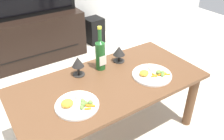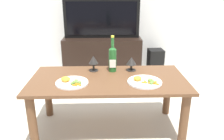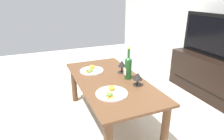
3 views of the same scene
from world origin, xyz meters
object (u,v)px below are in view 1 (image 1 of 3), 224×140
at_px(goblet_left, 78,63).
at_px(dinner_plate_right, 152,74).
at_px(floor_speaker, 94,30).
at_px(wine_bottle, 100,53).
at_px(dinner_plate_left, 77,104).
at_px(dining_table, 109,92).
at_px(goblet_right, 119,52).
at_px(tv_stand, 35,39).

relative_size(goblet_left, dinner_plate_right, 0.51).
height_order(floor_speaker, wine_bottle, wine_bottle).
bearing_deg(wine_bottle, dinner_plate_left, -139.99).
relative_size(dining_table, goblet_left, 9.20).
xyz_separation_m(goblet_left, dinner_plate_left, (-0.16, -0.30, -0.08)).
height_order(dining_table, floor_speaker, dining_table).
height_order(goblet_left, dinner_plate_left, goblet_left).
bearing_deg(wine_bottle, dining_table, -103.36).
height_order(wine_bottle, dinner_plate_left, wine_bottle).
relative_size(goblet_right, dinner_plate_right, 0.46).
distance_m(goblet_left, dinner_plate_right, 0.53).
height_order(tv_stand, goblet_left, goblet_left).
bearing_deg(dining_table, tv_stand, 92.68).
xyz_separation_m(wine_bottle, dinner_plate_left, (-0.34, -0.28, -0.12)).
distance_m(dining_table, tv_stand, 1.49).
xyz_separation_m(tv_stand, wine_bottle, (0.11, -1.31, 0.36)).
relative_size(floor_speaker, goblet_right, 2.67).
distance_m(tv_stand, wine_bottle, 1.36).
xyz_separation_m(tv_stand, goblet_right, (0.29, -1.29, 0.32)).
bearing_deg(wine_bottle, dinner_plate_right, -48.32).
height_order(goblet_left, dinner_plate_right, goblet_left).
distance_m(goblet_left, goblet_right, 0.35).
height_order(goblet_right, dinner_plate_right, goblet_right).
bearing_deg(goblet_left, dining_table, -55.31).
distance_m(dining_table, floor_speaker, 1.70).
distance_m(tv_stand, floor_speaker, 0.82).
xyz_separation_m(wine_bottle, dinner_plate_right, (0.25, -0.28, -0.12)).
xyz_separation_m(dining_table, dinner_plate_left, (-0.30, -0.11, 0.10)).
bearing_deg(dining_table, goblet_left, 124.69).
bearing_deg(tv_stand, dining_table, -87.32).
xyz_separation_m(tv_stand, goblet_left, (-0.06, -1.29, 0.33)).
xyz_separation_m(dining_table, floor_speaker, (0.74, 1.51, -0.24)).
distance_m(tv_stand, dinner_plate_left, 1.62).
bearing_deg(dinner_plate_left, dinner_plate_right, -0.02).
bearing_deg(dinner_plate_left, wine_bottle, 40.01).
bearing_deg(wine_bottle, floor_speaker, 62.43).
distance_m(floor_speaker, dinner_plate_right, 1.71).
xyz_separation_m(floor_speaker, dinner_plate_right, (-0.44, -1.62, 0.34)).
bearing_deg(wine_bottle, tv_stand, 94.89).
bearing_deg(floor_speaker, wine_bottle, -121.90).
distance_m(dining_table, goblet_left, 0.30).
distance_m(dining_table, dinner_plate_left, 0.33).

